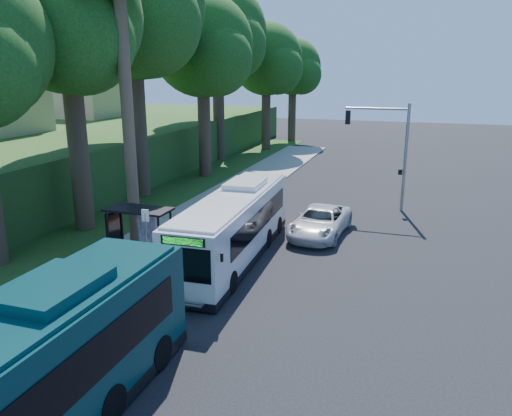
% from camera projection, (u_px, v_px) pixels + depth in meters
% --- Properties ---
extents(ground, '(140.00, 140.00, 0.00)m').
position_uv_depth(ground, '(293.00, 253.00, 25.35)').
color(ground, black).
rests_on(ground, ground).
extents(sidewalk, '(4.50, 70.00, 0.12)m').
position_uv_depth(sidewalk, '(165.00, 237.00, 27.57)').
color(sidewalk, gray).
rests_on(sidewalk, ground).
extents(red_curb, '(0.25, 30.00, 0.13)m').
position_uv_depth(red_curb, '(168.00, 269.00, 23.21)').
color(red_curb, maroon).
rests_on(red_curb, ground).
extents(grass_verge, '(8.00, 70.00, 0.06)m').
position_uv_depth(grass_verge, '(126.00, 206.00, 33.88)').
color(grass_verge, '#234719').
rests_on(grass_verge, ground).
extents(bus_shelter, '(3.20, 1.51, 2.55)m').
position_uv_depth(bus_shelter, '(136.00, 222.00, 24.47)').
color(bus_shelter, black).
rests_on(bus_shelter, ground).
extents(stop_sign_pole, '(0.35, 0.06, 3.17)m').
position_uv_depth(stop_sign_pole, '(146.00, 233.00, 21.87)').
color(stop_sign_pole, gray).
rests_on(stop_sign_pole, ground).
extents(traffic_signal_pole, '(4.10, 0.30, 7.00)m').
position_uv_depth(traffic_signal_pole, '(390.00, 143.00, 32.14)').
color(traffic_signal_pole, gray).
rests_on(traffic_signal_pole, ground).
extents(hillside_backdrop, '(24.00, 60.00, 8.80)m').
position_uv_depth(hillside_backdrop, '(61.00, 142.00, 46.53)').
color(hillside_backdrop, '#234719').
rests_on(hillside_backdrop, ground).
extents(tree_0, '(8.40, 8.00, 15.70)m').
position_uv_depth(tree_0, '(68.00, 26.00, 26.12)').
color(tree_0, '#382B1E').
rests_on(tree_0, ground).
extents(tree_1, '(10.50, 10.00, 18.26)m').
position_uv_depth(tree_1, '(133.00, 12.00, 33.31)').
color(tree_1, '#382B1E').
rests_on(tree_1, ground).
extents(tree_2, '(8.82, 8.40, 15.12)m').
position_uv_depth(tree_2, '(203.00, 51.00, 40.77)').
color(tree_2, '#382B1E').
rests_on(tree_2, ground).
extents(tree_3, '(10.08, 9.60, 17.28)m').
position_uv_depth(tree_3, '(218.00, 38.00, 48.28)').
color(tree_3, '#382B1E').
rests_on(tree_3, ground).
extents(tree_4, '(8.40, 8.00, 14.14)m').
position_uv_depth(tree_4, '(267.00, 63.00, 55.44)').
color(tree_4, '#382B1E').
rests_on(tree_4, ground).
extents(tree_5, '(7.35, 7.00, 12.86)m').
position_uv_depth(tree_5, '(293.00, 70.00, 62.65)').
color(tree_5, '#382B1E').
rests_on(tree_5, ground).
extents(white_bus, '(3.00, 11.87, 3.51)m').
position_uv_depth(white_bus, '(234.00, 225.00, 24.30)').
color(white_bus, silver).
rests_on(white_bus, ground).
extents(pickup, '(3.00, 5.86, 1.59)m').
position_uv_depth(pickup, '(320.00, 222.00, 27.92)').
color(pickup, silver).
rests_on(pickup, ground).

